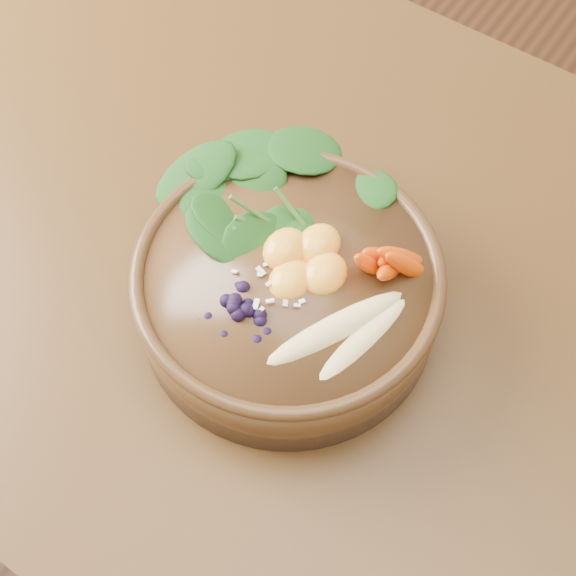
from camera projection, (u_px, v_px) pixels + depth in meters
The scene contains 9 objects.
ground at pixel (329, 485), 1.56m from camera, with size 4.00×4.00×0.00m, color #381E0F.
dining_table at pixel (353, 325), 0.99m from camera, with size 1.60×0.90×0.75m.
stoneware_bowl at pixel (288, 293), 0.86m from camera, with size 0.32×0.32×0.09m, color #4D321A.
kale_heap at pixel (310, 194), 0.84m from camera, with size 0.21×0.19×0.05m, color #1B4916, non-canonical shape.
carrot_cluster at pixel (395, 241), 0.78m from camera, with size 0.07×0.07×0.09m, color #DC3900, non-canonical shape.
banana_halves at pixel (351, 325), 0.77m from camera, with size 0.11×0.17×0.03m.
mandarin_cluster at pixel (305, 253), 0.81m from camera, with size 0.09×0.10×0.04m, color orange, non-canonical shape.
blueberry_pile at pixel (235, 297), 0.78m from camera, with size 0.15×0.11×0.04m, color black, non-canonical shape.
coconut_flakes at pixel (272, 282), 0.81m from camera, with size 0.10×0.08×0.01m, color white, non-canonical shape.
Camera 1 is at (0.20, -0.43, 1.53)m, focal length 50.00 mm.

